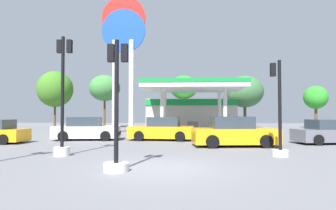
% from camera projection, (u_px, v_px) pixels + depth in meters
% --- Properties ---
extents(ground_plane, '(90.00, 90.00, 0.00)m').
position_uv_depth(ground_plane, '(160.00, 168.00, 9.43)').
color(ground_plane, slate).
rests_on(ground_plane, ground).
extents(gas_station, '(9.07, 12.01, 4.53)m').
position_uv_depth(gas_station, '(191.00, 111.00, 29.63)').
color(gas_station, beige).
rests_on(gas_station, ground).
extents(station_pole_sign, '(4.28, 0.56, 13.32)m').
position_uv_depth(station_pole_sign, '(123.00, 44.00, 27.61)').
color(station_pole_sign, white).
rests_on(station_pole_sign, ground).
extents(car_0, '(4.28, 2.35, 1.45)m').
position_uv_depth(car_0, '(328.00, 133.00, 17.00)').
color(car_0, black).
rests_on(car_0, ground).
extents(car_1, '(4.60, 2.43, 1.58)m').
position_uv_depth(car_1, '(87.00, 129.00, 19.48)').
color(car_1, black).
rests_on(car_1, ground).
extents(car_2, '(4.75, 2.42, 1.65)m').
position_uv_depth(car_2, '(234.00, 133.00, 15.72)').
color(car_2, black).
rests_on(car_2, ground).
extents(car_3, '(4.54, 2.31, 1.57)m').
position_uv_depth(car_3, '(162.00, 130.00, 19.36)').
color(car_3, black).
rests_on(car_3, ground).
extents(traffic_signal_0, '(0.67, 0.69, 4.08)m').
position_uv_depth(traffic_signal_0, '(279.00, 125.00, 11.99)').
color(traffic_signal_0, silver).
rests_on(traffic_signal_0, ground).
extents(traffic_signal_1, '(0.77, 0.77, 4.13)m').
position_uv_depth(traffic_signal_1, '(117.00, 125.00, 8.90)').
color(traffic_signal_1, silver).
rests_on(traffic_signal_1, ground).
extents(traffic_signal_2, '(0.66, 0.69, 5.14)m').
position_uv_depth(traffic_signal_2, '(63.00, 112.00, 12.20)').
color(traffic_signal_2, silver).
rests_on(traffic_signal_2, ground).
extents(tree_0, '(4.37, 4.37, 7.12)m').
position_uv_depth(tree_0, '(55.00, 89.00, 35.48)').
color(tree_0, brown).
rests_on(tree_0, ground).
extents(tree_1, '(3.93, 3.93, 6.75)m').
position_uv_depth(tree_1, '(105.00, 88.00, 36.25)').
color(tree_1, brown).
rests_on(tree_1, ground).
extents(tree_2, '(3.39, 3.39, 6.46)m').
position_uv_depth(tree_2, '(184.00, 88.00, 34.66)').
color(tree_2, brown).
rests_on(tree_2, ground).
extents(tree_3, '(4.39, 4.39, 6.34)m').
position_uv_depth(tree_3, '(245.00, 92.00, 33.88)').
color(tree_3, brown).
rests_on(tree_3, ground).
extents(tree_4, '(2.81, 2.81, 5.21)m').
position_uv_depth(tree_4, '(316.00, 98.00, 34.63)').
color(tree_4, brown).
rests_on(tree_4, ground).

